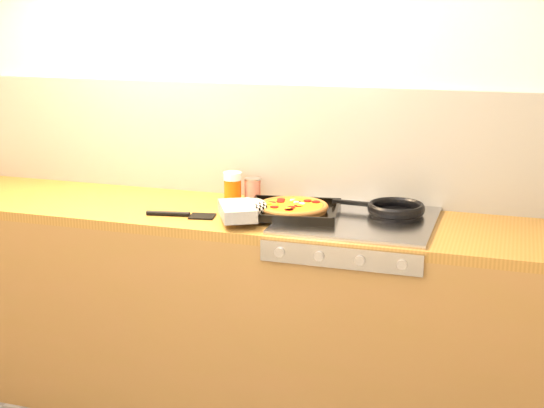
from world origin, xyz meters
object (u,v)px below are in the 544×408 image
(frying_pan, at_px, (395,209))
(tomato_can, at_px, (253,190))
(pizza_on_tray, at_px, (278,208))
(juice_glass, at_px, (233,187))

(frying_pan, height_order, tomato_can, tomato_can)
(pizza_on_tray, xyz_separation_m, juice_glass, (-0.27, 0.19, 0.03))
(pizza_on_tray, height_order, juice_glass, juice_glass)
(frying_pan, bearing_deg, tomato_can, 172.68)
(pizza_on_tray, xyz_separation_m, tomato_can, (-0.19, 0.23, 0.01))
(pizza_on_tray, distance_m, tomato_can, 0.30)
(tomato_can, height_order, juice_glass, juice_glass)
(tomato_can, xyz_separation_m, juice_glass, (-0.08, -0.04, 0.02))
(frying_pan, relative_size, tomato_can, 3.83)
(pizza_on_tray, relative_size, juice_glass, 3.73)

